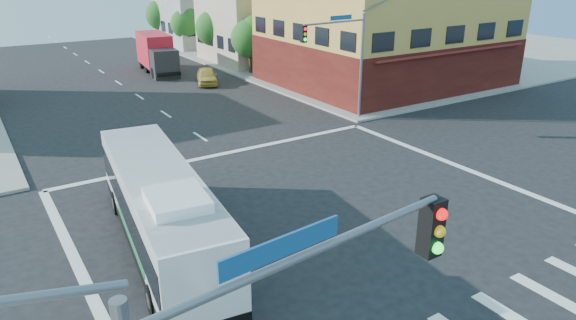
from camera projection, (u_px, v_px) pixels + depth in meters
ground at (326, 220)px, 21.40m from camera, size 120.00×120.00×0.00m
sidewalk_ne at (382, 45)px, 66.48m from camera, size 50.00×50.00×0.15m
corner_building_ne at (387, 14)px, 43.85m from camera, size 18.10×15.44×14.00m
building_east_near at (265, 17)px, 55.00m from camera, size 12.06×10.06×9.00m
building_east_far at (210, 4)px, 65.81m from camera, size 12.06×10.06×10.00m
signal_mast_ne at (343, 48)px, 32.51m from camera, size 7.91×1.13×8.07m
street_tree_a at (251, 36)px, 48.02m from camera, size 3.60×3.60×5.53m
street_tree_b at (215, 26)px, 54.24m from camera, size 3.80×3.80×5.79m
street_tree_c at (186, 22)px, 60.62m from camera, size 3.40×3.40×5.29m
street_tree_d at (162, 13)px, 66.75m from camera, size 4.00×4.00×6.03m
transit_bus at (161, 208)px, 18.67m from camera, size 3.91×11.86×3.45m
box_truck at (157, 54)px, 49.45m from camera, size 3.20×8.24×3.62m
parked_car at (207, 76)px, 45.05m from camera, size 2.99×4.44×1.40m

